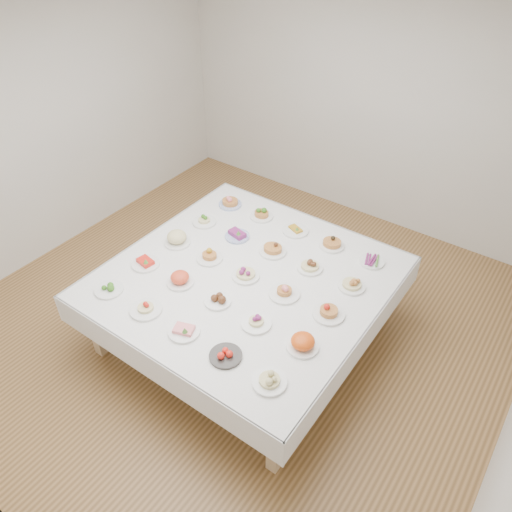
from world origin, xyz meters
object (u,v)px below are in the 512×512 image
Objects in this scene: display_table at (246,281)px; dish_0 at (109,287)px; dish_24 at (372,260)px; dish_12 at (246,271)px.

dish_0 is (-0.84, -0.84, 0.10)m from display_table.
dish_24 is (0.82, 0.82, 0.09)m from display_table.
display_table is 9.10× the size of dish_12.
dish_12 is (0.00, -0.01, 0.13)m from display_table.
dish_12 is 1.17m from dish_24.
dish_24 is (0.82, 0.83, -0.04)m from dish_12.
dish_12 reaches higher than dish_24.
dish_0 is 1.03× the size of dish_24.
dish_0 is 0.94× the size of dish_12.
display_table is at bearing -134.99° from dish_24.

